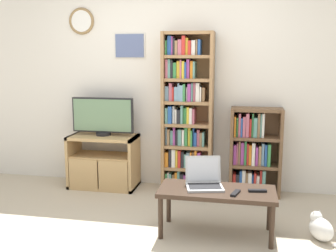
# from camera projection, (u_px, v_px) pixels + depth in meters

# --- Properties ---
(ground_plane) EXTENTS (18.00, 18.00, 0.00)m
(ground_plane) POSITION_uv_depth(u_px,v_px,m) (133.00, 247.00, 3.36)
(ground_plane) COLOR #BCAD93
(wall_back) EXTENTS (6.80, 0.09, 2.60)m
(wall_back) POSITION_uv_depth(u_px,v_px,m) (170.00, 81.00, 4.78)
(wall_back) COLOR silver
(wall_back) RESTS_ON ground_plane
(tv_stand) EXTENTS (0.82, 0.43, 0.65)m
(tv_stand) POSITION_uv_depth(u_px,v_px,m) (103.00, 161.00, 4.83)
(tv_stand) COLOR tan
(tv_stand) RESTS_ON ground_plane
(television) EXTENTS (0.76, 0.18, 0.46)m
(television) POSITION_uv_depth(u_px,v_px,m) (103.00, 116.00, 4.77)
(television) COLOR black
(television) RESTS_ON tv_stand
(bookshelf_tall) EXTENTS (0.59, 0.28, 1.88)m
(bookshelf_tall) POSITION_uv_depth(u_px,v_px,m) (186.00, 114.00, 4.64)
(bookshelf_tall) COLOR #9E754C
(bookshelf_tall) RESTS_ON ground_plane
(bookshelf_short) EXTENTS (0.58, 0.27, 1.02)m
(bookshelf_short) POSITION_uv_depth(u_px,v_px,m) (253.00, 153.00, 4.57)
(bookshelf_short) COLOR brown
(bookshelf_short) RESTS_ON ground_plane
(coffee_table) EXTENTS (1.04, 0.46, 0.43)m
(coffee_table) POSITION_uv_depth(u_px,v_px,m) (217.00, 195.00, 3.53)
(coffee_table) COLOR #332319
(coffee_table) RESTS_ON ground_plane
(laptop) EXTENTS (0.39, 0.36, 0.26)m
(laptop) POSITION_uv_depth(u_px,v_px,m) (204.00, 179.00, 3.59)
(laptop) COLOR #B7BABC
(laptop) RESTS_ON coffee_table
(remote_near_laptop) EXTENTS (0.16, 0.07, 0.02)m
(remote_near_laptop) POSITION_uv_depth(u_px,v_px,m) (257.00, 191.00, 3.46)
(remote_near_laptop) COLOR black
(remote_near_laptop) RESTS_ON coffee_table
(remote_far_from_laptop) EXTENTS (0.09, 0.17, 0.02)m
(remote_far_from_laptop) POSITION_uv_depth(u_px,v_px,m) (235.00, 193.00, 3.40)
(remote_far_from_laptop) COLOR black
(remote_far_from_laptop) RESTS_ON coffee_table
(cat) EXTENTS (0.35, 0.37, 0.25)m
(cat) POSITION_uv_depth(u_px,v_px,m) (320.00, 228.00, 3.47)
(cat) COLOR white
(cat) RESTS_ON ground_plane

